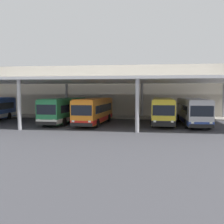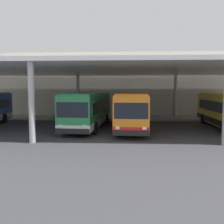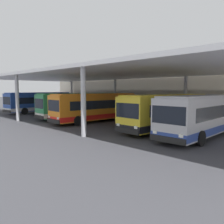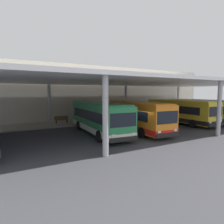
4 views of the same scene
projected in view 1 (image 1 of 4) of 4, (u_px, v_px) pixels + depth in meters
name	position (u px, v px, depth m)	size (l,w,h in m)	color
ground_plane	(83.00, 128.00, 29.34)	(200.00, 200.00, 0.00)	#3D3D42
platform_kerb	(102.00, 117.00, 40.92)	(42.00, 4.50, 0.18)	gray
station_building_facade	(105.00, 91.00, 43.81)	(48.00, 1.60, 8.30)	beige
canopy_shelter	(93.00, 82.00, 34.35)	(40.00, 17.00, 5.55)	silver
bus_second_bay	(65.00, 110.00, 33.75)	(3.29, 10.69, 3.17)	#28844C
bus_middle_bay	(94.00, 111.00, 32.63)	(3.12, 10.65, 3.17)	orange
bus_far_bay	(163.00, 111.00, 32.56)	(2.96, 10.61, 3.17)	yellow
bus_departing	(193.00, 111.00, 31.57)	(2.85, 10.57, 3.17)	#B7B7BC
bench_waiting	(70.00, 113.00, 41.66)	(1.80, 0.45, 0.92)	brown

